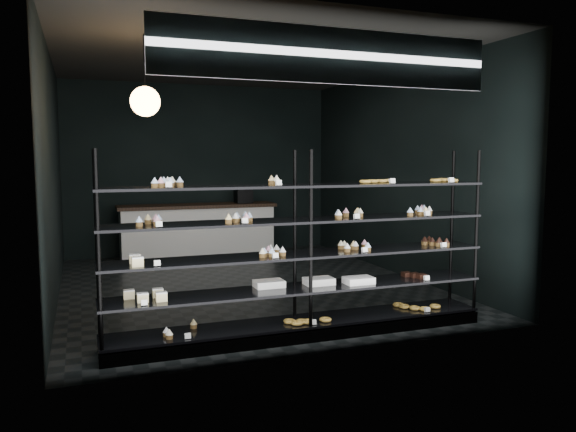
{
  "coord_description": "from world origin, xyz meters",
  "views": [
    {
      "loc": [
        -2.17,
        -7.68,
        1.83
      ],
      "look_at": [
        -0.04,
        -1.9,
        1.19
      ],
      "focal_mm": 35.0,
      "sensor_mm": 36.0,
      "label": 1
    }
  ],
  "objects": [
    {
      "name": "display_shelf",
      "position": [
        -0.11,
        -2.45,
        0.63
      ],
      "size": [
        4.0,
        0.5,
        1.91
      ],
      "color": "black",
      "rests_on": "room"
    },
    {
      "name": "pendant_lamp",
      "position": [
        -1.47,
        -1.21,
        2.45
      ],
      "size": [
        0.33,
        0.33,
        0.89
      ],
      "color": "black",
      "rests_on": "room"
    },
    {
      "name": "signage",
      "position": [
        0.0,
        -2.93,
        2.75
      ],
      "size": [
        3.3,
        0.05,
        0.5
      ],
      "color": "#0D0D42",
      "rests_on": "room"
    },
    {
      "name": "service_counter",
      "position": [
        -0.17,
        2.5,
        0.5
      ],
      "size": [
        2.86,
        0.65,
        1.23
      ],
      "color": "silver",
      "rests_on": "room"
    },
    {
      "name": "room",
      "position": [
        0.0,
        0.0,
        1.6
      ],
      "size": [
        5.01,
        6.01,
        3.2
      ],
      "color": "black",
      "rests_on": "ground"
    }
  ]
}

